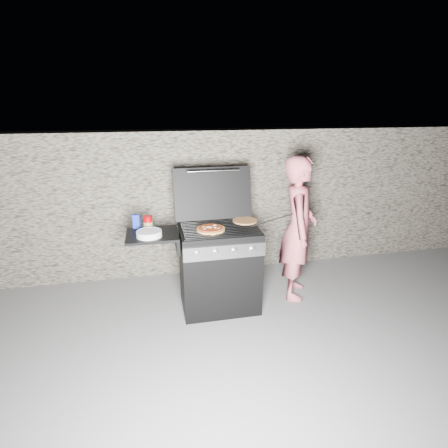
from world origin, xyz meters
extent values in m
plane|color=slate|center=(0.00, 0.00, 0.00)|extent=(50.00, 50.00, 0.00)
cube|color=gray|center=(0.00, 1.05, 0.90)|extent=(8.00, 0.35, 1.80)
cylinder|color=tan|center=(0.31, 0.15, 0.92)|extent=(0.35, 0.35, 0.01)
cylinder|color=#8D0004|center=(-0.70, 0.14, 0.97)|extent=(0.10, 0.10, 0.14)
cube|color=#182BAC|center=(-0.82, 0.19, 0.98)|extent=(0.08, 0.06, 0.15)
cylinder|color=silver|center=(-0.70, -0.07, 0.93)|extent=(0.25, 0.25, 0.06)
imported|color=#B6535D|center=(0.90, 0.09, 0.80)|extent=(0.57, 0.68, 1.60)
cylinder|color=black|center=(0.56, 0.00, 0.96)|extent=(0.47, 0.07, 0.10)
camera|label=1|loc=(-0.63, -3.26, 2.13)|focal=28.00mm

